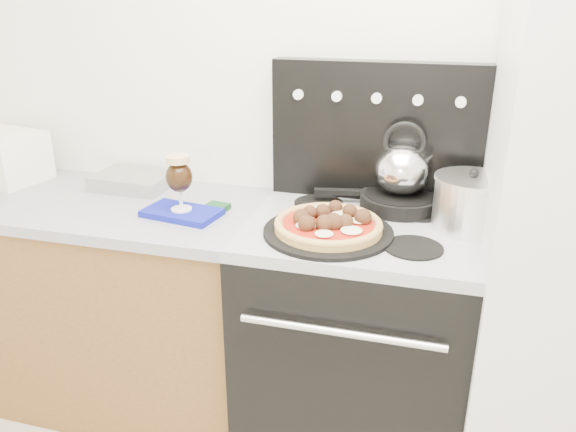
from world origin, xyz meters
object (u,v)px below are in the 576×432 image
(pizza, at_px, (328,223))
(toaster_oven, at_px, (3,156))
(tea_kettle, at_px, (403,165))
(stock_pot, at_px, (470,205))
(beer_glass, at_px, (180,183))
(base_cabinet, at_px, (95,302))
(skillet, at_px, (400,201))
(oven_mitt, at_px, (182,213))
(stove_body, at_px, (355,345))
(pizza_pan, at_px, (328,232))

(pizza, bearing_deg, toaster_oven, 170.24)
(tea_kettle, height_order, stock_pot, tea_kettle)
(pizza, bearing_deg, beer_glass, 173.37)
(base_cabinet, height_order, skillet, skillet)
(base_cabinet, bearing_deg, stock_pot, 1.01)
(beer_glass, height_order, stock_pot, beer_glass)
(oven_mitt, relative_size, tea_kettle, 1.22)
(stove_body, relative_size, pizza_pan, 2.10)
(base_cabinet, bearing_deg, skillet, 7.55)
(oven_mitt, bearing_deg, pizza_pan, -6.63)
(skillet, xyz_separation_m, stock_pot, (0.23, -0.14, 0.06))
(base_cabinet, distance_m, toaster_oven, 0.72)
(oven_mitt, distance_m, beer_glass, 0.11)
(toaster_oven, distance_m, beer_glass, 0.92)
(pizza_pan, xyz_separation_m, tea_kettle, (0.20, 0.30, 0.15))
(pizza_pan, bearing_deg, skillet, 55.77)
(pizza_pan, height_order, skillet, skillet)
(base_cabinet, bearing_deg, pizza, -7.56)
(base_cabinet, height_order, tea_kettle, tea_kettle)
(oven_mitt, distance_m, pizza_pan, 0.55)
(tea_kettle, bearing_deg, toaster_oven, 177.65)
(stove_body, distance_m, tea_kettle, 0.68)
(pizza_pan, distance_m, stock_pot, 0.47)
(pizza, bearing_deg, pizza_pan, 0.00)
(pizza_pan, bearing_deg, stock_pot, 20.33)
(base_cabinet, relative_size, tea_kettle, 6.61)
(oven_mitt, relative_size, skillet, 0.94)
(pizza_pan, relative_size, skillet, 1.47)
(base_cabinet, bearing_deg, oven_mitt, -8.62)
(stove_body, relative_size, oven_mitt, 3.30)
(pizza, distance_m, skillet, 0.36)
(beer_glass, bearing_deg, tea_kettle, 17.32)
(oven_mitt, bearing_deg, stock_pot, 5.66)
(skillet, bearing_deg, stock_pot, -30.47)
(beer_glass, xyz_separation_m, skillet, (0.74, 0.23, -0.08))
(beer_glass, bearing_deg, pizza, -6.63)
(base_cabinet, distance_m, pizza_pan, 1.14)
(base_cabinet, distance_m, skillet, 1.33)
(stove_body, distance_m, oven_mitt, 0.79)
(beer_glass, relative_size, stock_pot, 0.87)
(tea_kettle, relative_size, stock_pot, 0.95)
(oven_mitt, height_order, pizza, pizza)
(stove_body, xyz_separation_m, pizza_pan, (-0.09, -0.11, 0.49))
(beer_glass, bearing_deg, pizza_pan, -6.63)
(pizza, distance_m, tea_kettle, 0.38)
(beer_glass, distance_m, pizza, 0.55)
(toaster_oven, xyz_separation_m, pizza, (1.44, -0.25, -0.04))
(base_cabinet, distance_m, tea_kettle, 1.39)
(base_cabinet, xyz_separation_m, pizza_pan, (1.01, -0.13, 0.50))
(base_cabinet, height_order, beer_glass, beer_glass)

